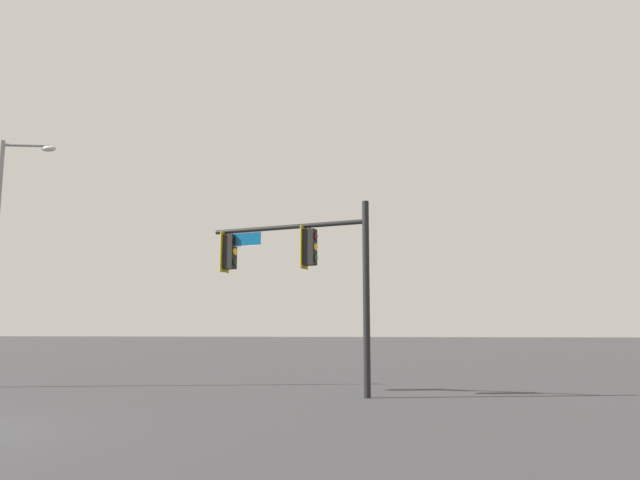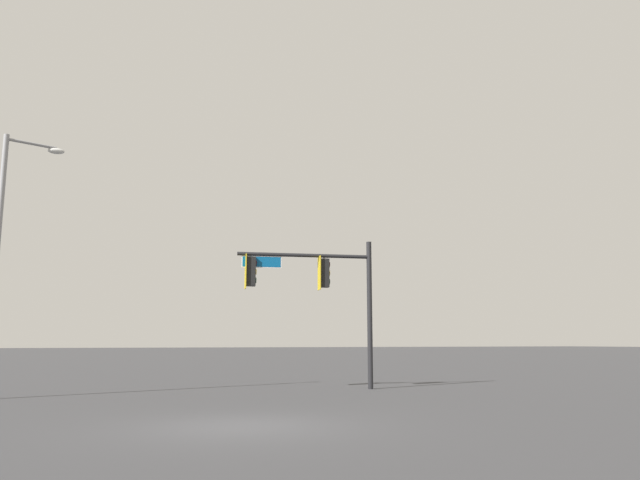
# 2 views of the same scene
# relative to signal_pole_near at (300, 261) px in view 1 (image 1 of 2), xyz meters

# --- Properties ---
(signal_pole_near) EXTENTS (5.15, 1.27, 5.65)m
(signal_pole_near) POSITION_rel_signal_pole_near_xyz_m (0.00, 0.00, 0.00)
(signal_pole_near) COLOR black
(signal_pole_near) RESTS_ON ground_plane
(street_lamp) EXTENTS (1.89, 0.71, 8.56)m
(street_lamp) POSITION_rel_signal_pole_near_xyz_m (10.82, -0.24, 0.89)
(street_lamp) COLOR gray
(street_lamp) RESTS_ON ground_plane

